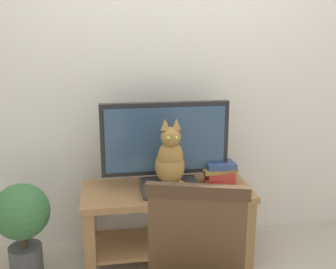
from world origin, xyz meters
TOP-DOWN VIEW (x-y plane):
  - back_wall at (0.00, 0.87)m, footprint 7.00×0.12m
  - tv_stand at (-0.08, 0.47)m, footprint 1.15×0.50m
  - tv at (-0.08, 0.54)m, footprint 0.87×0.20m
  - media_box at (-0.07, 0.42)m, footprint 0.38×0.27m
  - cat at (-0.07, 0.40)m, footprint 0.20×0.30m
  - book_stack at (0.30, 0.52)m, footprint 0.26×0.19m
  - potted_plant at (-1.02, 0.38)m, footprint 0.35×0.35m

SIDE VIEW (x-z plane):
  - tv_stand at x=-0.08m, z-range 0.10..0.62m
  - potted_plant at x=-1.02m, z-range 0.08..0.73m
  - media_box at x=-0.07m, z-range 0.53..0.59m
  - book_stack at x=0.30m, z-range 0.53..0.68m
  - cat at x=-0.07m, z-range 0.53..0.98m
  - tv at x=-0.08m, z-range 0.55..1.13m
  - back_wall at x=0.00m, z-range 0.00..2.80m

